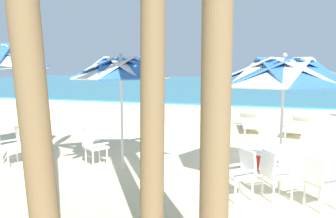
# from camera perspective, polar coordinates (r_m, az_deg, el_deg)

# --- Properties ---
(ground_plane) EXTENTS (80.00, 80.00, 0.00)m
(ground_plane) POSITION_cam_1_polar(r_m,az_deg,el_deg) (9.55, 18.74, -7.02)
(ground_plane) COLOR beige
(sea) EXTENTS (80.00, 36.00, 0.10)m
(sea) POSITION_cam_1_polar(r_m,az_deg,el_deg) (36.71, 17.07, 3.75)
(sea) COLOR teal
(sea) RESTS_ON ground
(surf_foam) EXTENTS (80.00, 0.70, 0.01)m
(surf_foam) POSITION_cam_1_polar(r_m,az_deg,el_deg) (18.49, 17.64, 0.02)
(surf_foam) COLOR white
(surf_foam) RESTS_ON ground
(beach_umbrella_0) EXTENTS (2.56, 2.56, 2.53)m
(beach_umbrella_0) POSITION_cam_1_polar(r_m,az_deg,el_deg) (6.51, 18.63, 5.73)
(beach_umbrella_0) COLOR silver
(beach_umbrella_0) RESTS_ON ground
(plastic_chair_0) EXTENTS (0.62, 0.61, 0.87)m
(plastic_chair_0) POSITION_cam_1_polar(r_m,az_deg,el_deg) (6.30, 17.13, -9.83)
(plastic_chair_0) COLOR white
(plastic_chair_0) RESTS_ON ground
(plastic_chair_1) EXTENTS (0.63, 0.63, 0.87)m
(plastic_chair_1) POSITION_cam_1_polar(r_m,az_deg,el_deg) (6.19, 12.04, -9.97)
(plastic_chair_1) COLOR white
(plastic_chair_1) RESTS_ON ground
(plastic_chair_2) EXTENTS (0.63, 0.63, 0.87)m
(plastic_chair_2) POSITION_cam_1_polar(r_m,az_deg,el_deg) (6.16, 23.67, -10.56)
(plastic_chair_2) COLOR white
(plastic_chair_2) RESTS_ON ground
(beach_umbrella_1) EXTENTS (2.17, 2.17, 2.56)m
(beach_umbrella_1) POSITION_cam_1_polar(r_m,az_deg,el_deg) (7.41, -7.79, 6.56)
(beach_umbrella_1) COLOR silver
(beach_umbrella_1) RESTS_ON ground
(plastic_chair_3) EXTENTS (0.62, 0.63, 0.87)m
(plastic_chair_3) POSITION_cam_1_polar(r_m,az_deg,el_deg) (8.04, -12.25, -5.86)
(plastic_chair_3) COLOR white
(plastic_chair_3) RESTS_ON ground
(plastic_chair_4) EXTENTS (0.59, 0.61, 0.87)m
(plastic_chair_4) POSITION_cam_1_polar(r_m,az_deg,el_deg) (8.76, -23.97, -5.25)
(plastic_chair_4) COLOR white
(plastic_chair_4) RESTS_ON ground
(sun_lounger_0) EXTENTS (1.03, 2.23, 0.62)m
(sun_lounger_0) POSITION_cam_1_polar(r_m,az_deg,el_deg) (12.25, 20.64, -2.56)
(sun_lounger_0) COLOR white
(sun_lounger_0) RESTS_ON ground
(sun_lounger_1) EXTENTS (0.94, 2.21, 0.62)m
(sun_lounger_1) POSITION_cam_1_polar(r_m,az_deg,el_deg) (12.52, 13.47, -2.06)
(sun_lounger_1) COLOR white
(sun_lounger_1) RESTS_ON ground
(palm_tree_2) EXTENTS (3.09, 3.04, 5.18)m
(palm_tree_2) POSITION_cam_1_polar(r_m,az_deg,el_deg) (4.60, -2.42, 17.33)
(palm_tree_2) COLOR brown
(palm_tree_2) RESTS_ON ground
(cooler_box) EXTENTS (0.50, 0.34, 0.40)m
(cooler_box) POSITION_cam_1_polar(r_m,az_deg,el_deg) (7.99, 13.94, -8.20)
(cooler_box) COLOR red
(cooler_box) RESTS_ON ground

